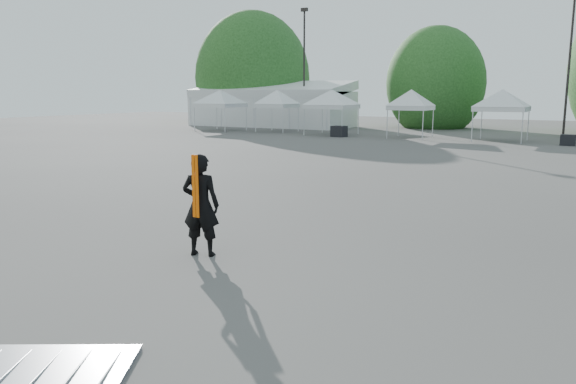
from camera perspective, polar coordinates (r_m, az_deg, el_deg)
The scene contains 15 objects.
ground at distance 12.22m, azimuth 1.76°, elevation -4.70°, with size 120.00×120.00×0.00m, color #474442.
marquee at distance 53.14m, azimuth -1.72°, elevation 8.83°, with size 15.00×6.25×4.23m.
light_pole_west at distance 50.36m, azimuth 1.65°, elevation 13.09°, with size 0.60×0.25×10.30m.
light_pole_east at distance 42.61m, azimuth 26.71°, elevation 12.25°, with size 0.60×0.25×9.80m.
tree_far_w at distance 57.81m, azimuth -3.63°, elevation 11.46°, with size 4.80×4.80×7.30m.
tree_mid_w at distance 52.24m, azimuth 14.75°, elevation 10.64°, with size 4.16×4.16×6.33m.
tent_a at distance 46.96m, azimuth -6.91°, elevation 9.93°, with size 4.59×4.59×3.88m.
tent_b at distance 45.36m, azimuth -1.12°, elevation 10.00°, with size 3.83×3.83×3.88m.
tent_c at distance 42.19m, azimuth 4.49°, elevation 9.96°, with size 4.58×4.58×3.88m.
tent_d at distance 40.00m, azimuth 12.43°, elevation 9.76°, with size 3.78×3.78×3.88m.
tent_e at distance 38.96m, azimuth 20.98°, elevation 9.33°, with size 4.48×4.48×3.88m.
man at distance 10.86m, azimuth -8.86°, elevation -1.31°, with size 0.83×0.67×1.98m.
barrier_left at distance 7.28m, azimuth -24.63°, elevation -15.90°, with size 2.49×2.07×0.07m.
crate_west at distance 40.34m, azimuth 5.20°, elevation 6.15°, with size 1.00×0.77×0.77m, color black.
crate_mid at distance 37.41m, azimuth 26.56°, elevation 4.74°, with size 0.84×0.65×0.65m, color black.
Camera 1 is at (5.48, -10.47, 3.11)m, focal length 35.00 mm.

